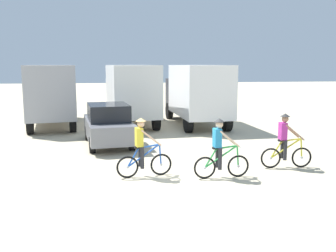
# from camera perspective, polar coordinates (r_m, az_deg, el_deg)

# --- Properties ---
(ground_plane) EXTENTS (120.00, 120.00, 0.00)m
(ground_plane) POSITION_cam_1_polar(r_m,az_deg,el_deg) (11.10, 0.29, -8.56)
(ground_plane) COLOR beige
(box_truck_grey_hauler) EXTENTS (3.30, 7.02, 3.35)m
(box_truck_grey_hauler) POSITION_cam_1_polar(r_m,az_deg,el_deg) (21.85, -17.20, 4.85)
(box_truck_grey_hauler) COLOR #9E9EA3
(box_truck_grey_hauler) RESTS_ON ground
(box_truck_white_box) EXTENTS (2.98, 6.94, 3.35)m
(box_truck_white_box) POSITION_cam_1_polar(r_m,az_deg,el_deg) (21.65, -5.68, 5.18)
(box_truck_white_box) COLOR white
(box_truck_white_box) RESTS_ON ground
(box_truck_avon_van) EXTENTS (2.70, 6.86, 3.35)m
(box_truck_avon_van) POSITION_cam_1_polar(r_m,az_deg,el_deg) (21.35, 4.30, 5.14)
(box_truck_avon_van) COLOR white
(box_truck_avon_van) RESTS_ON ground
(sedan_parked) EXTENTS (2.30, 4.40, 1.76)m
(sedan_parked) POSITION_cam_1_polar(r_m,az_deg,el_deg) (16.21, -8.96, 0.22)
(sedan_parked) COLOR slate
(sedan_parked) RESTS_ON ground
(cyclist_orange_shirt) EXTENTS (1.72, 0.54, 1.82)m
(cyclist_orange_shirt) POSITION_cam_1_polar(r_m,az_deg,el_deg) (11.51, -3.86, -3.57)
(cyclist_orange_shirt) COLOR black
(cyclist_orange_shirt) RESTS_ON ground
(cyclist_cowboy_hat) EXTENTS (1.73, 0.52, 1.82)m
(cyclist_cowboy_hat) POSITION_cam_1_polar(r_m,az_deg,el_deg) (11.48, 7.83, -3.68)
(cyclist_cowboy_hat) COLOR black
(cyclist_cowboy_hat) RESTS_ON ground
(cyclist_near_camera) EXTENTS (1.73, 0.52, 1.82)m
(cyclist_near_camera) POSITION_cam_1_polar(r_m,az_deg,el_deg) (13.06, 17.18, -2.43)
(cyclist_near_camera) COLOR black
(cyclist_near_camera) RESTS_ON ground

